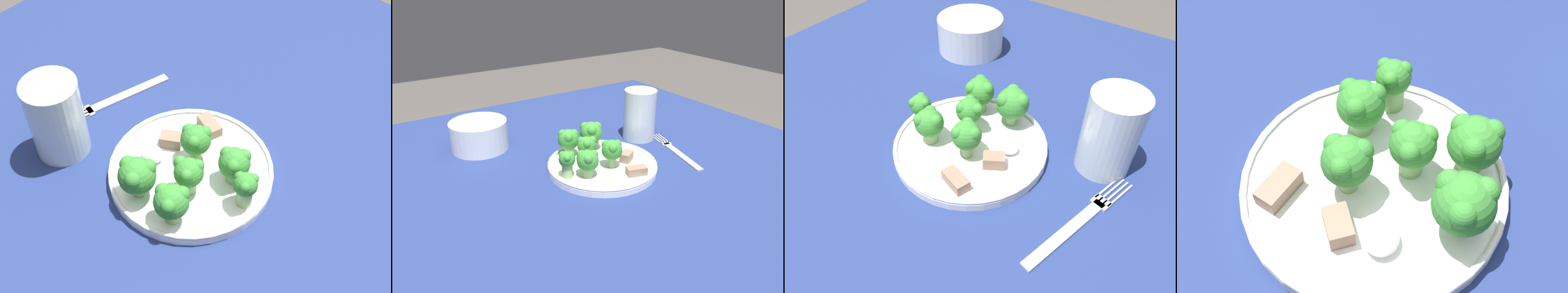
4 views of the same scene
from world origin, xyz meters
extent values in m
cube|color=navy|center=(0.00, 0.00, 0.72)|extent=(1.08, 1.10, 0.03)
cylinder|color=brown|center=(-0.48, -0.49, 0.35)|extent=(0.06, 0.06, 0.71)
cylinder|color=white|center=(0.01, 0.02, 0.74)|extent=(0.23, 0.23, 0.01)
torus|color=white|center=(0.01, 0.02, 0.75)|extent=(0.23, 0.23, 0.01)
cylinder|color=#7FA866|center=(-0.02, 0.04, 0.76)|extent=(0.02, 0.02, 0.02)
sphere|color=#337F2D|center=(-0.02, 0.04, 0.79)|extent=(0.04, 0.04, 0.04)
sphere|color=#337F2D|center=(0.00, 0.04, 0.80)|extent=(0.02, 0.02, 0.02)
sphere|color=#337F2D|center=(-0.02, 0.05, 0.80)|extent=(0.02, 0.02, 0.02)
sphere|color=#337F2D|center=(-0.02, 0.03, 0.80)|extent=(0.02, 0.02, 0.02)
cylinder|color=#7FA866|center=(0.02, -0.01, 0.76)|extent=(0.02, 0.02, 0.02)
sphere|color=#337F2D|center=(0.02, -0.01, 0.79)|extent=(0.04, 0.04, 0.04)
sphere|color=#337F2D|center=(0.03, -0.01, 0.80)|extent=(0.02, 0.02, 0.02)
sphere|color=#337F2D|center=(0.01, 0.01, 0.80)|extent=(0.02, 0.02, 0.02)
sphere|color=#337F2D|center=(0.01, -0.02, 0.80)|extent=(0.02, 0.02, 0.02)
cylinder|color=#7FA866|center=(0.03, 0.09, 0.76)|extent=(0.02, 0.02, 0.02)
sphere|color=#337F2D|center=(0.03, 0.09, 0.79)|extent=(0.05, 0.05, 0.05)
sphere|color=#337F2D|center=(0.05, 0.09, 0.80)|extent=(0.02, 0.02, 0.02)
sphere|color=#337F2D|center=(0.02, 0.11, 0.80)|extent=(0.02, 0.02, 0.02)
sphere|color=#337F2D|center=(0.02, 0.08, 0.80)|extent=(0.02, 0.02, 0.02)
cylinder|color=#7FA866|center=(-0.08, 0.01, 0.76)|extent=(0.02, 0.02, 0.03)
sphere|color=#337F2D|center=(-0.08, 0.01, 0.79)|extent=(0.03, 0.03, 0.03)
sphere|color=#337F2D|center=(-0.07, 0.01, 0.80)|extent=(0.02, 0.02, 0.02)
sphere|color=#337F2D|center=(-0.09, 0.02, 0.80)|extent=(0.02, 0.02, 0.02)
sphere|color=#337F2D|center=(-0.09, 0.00, 0.80)|extent=(0.02, 0.02, 0.02)
cylinder|color=#7FA866|center=(-0.05, -0.01, 0.76)|extent=(0.02, 0.02, 0.02)
sphere|color=#337F2D|center=(-0.05, -0.01, 0.78)|extent=(0.04, 0.04, 0.04)
sphere|color=#337F2D|center=(-0.04, -0.01, 0.79)|extent=(0.02, 0.02, 0.02)
sphere|color=#337F2D|center=(-0.06, 0.00, 0.79)|extent=(0.02, 0.02, 0.02)
sphere|color=#337F2D|center=(-0.06, -0.02, 0.79)|extent=(0.02, 0.02, 0.02)
cylinder|color=#7FA866|center=(-0.03, 0.09, 0.76)|extent=(0.02, 0.02, 0.02)
sphere|color=#337F2D|center=(-0.03, 0.09, 0.79)|extent=(0.05, 0.05, 0.05)
sphere|color=#337F2D|center=(-0.02, 0.09, 0.80)|extent=(0.02, 0.02, 0.02)
sphere|color=#337F2D|center=(-0.04, 0.11, 0.80)|extent=(0.02, 0.02, 0.02)
sphere|color=#337F2D|center=(-0.04, 0.08, 0.80)|extent=(0.02, 0.02, 0.02)
cube|color=#846651|center=(0.06, 0.00, 0.76)|extent=(0.04, 0.03, 0.02)
cube|color=#846651|center=(0.04, -0.06, 0.76)|extent=(0.05, 0.03, 0.02)
ellipsoid|color=white|center=(0.06, 0.04, 0.76)|extent=(0.03, 0.03, 0.02)
camera|label=1|loc=(-0.32, 0.37, 1.36)|focal=50.00mm
camera|label=2|loc=(-0.42, -0.57, 1.13)|focal=35.00mm
camera|label=3|loc=(0.26, -0.32, 1.15)|focal=35.00mm
camera|label=4|loc=(0.25, 0.08, 1.16)|focal=50.00mm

